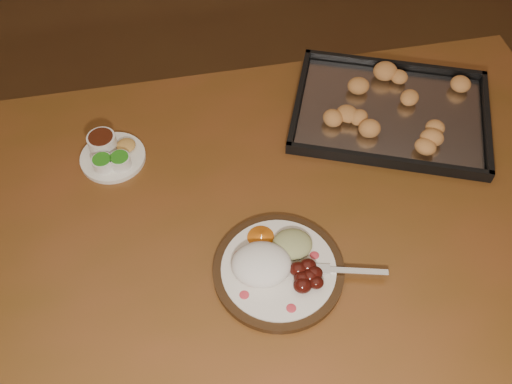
{
  "coord_description": "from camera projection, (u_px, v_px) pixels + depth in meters",
  "views": [
    {
      "loc": [
        0.11,
        -0.68,
        1.73
      ],
      "look_at": [
        0.13,
        0.03,
        0.77
      ],
      "focal_mm": 40.0,
      "sensor_mm": 36.0,
      "label": 1
    }
  ],
  "objects": [
    {
      "name": "ground",
      "position": [
        215.0,
        347.0,
        1.79
      ],
      "size": [
        4.0,
        4.0,
        0.0
      ],
      "primitive_type": "plane",
      "color": "brown",
      "rests_on": "ground"
    },
    {
      "name": "condiment_saucer",
      "position": [
        110.0,
        153.0,
        1.26
      ],
      "size": [
        0.14,
        0.14,
        0.05
      ],
      "rotation": [
        0.0,
        0.0,
        0.46
      ],
      "color": "white",
      "rests_on": "dining_table"
    },
    {
      "name": "dinner_plate",
      "position": [
        277.0,
        266.0,
        1.09
      ],
      "size": [
        0.33,
        0.25,
        0.06
      ],
      "rotation": [
        0.0,
        0.0,
        -0.17
      ],
      "color": "black",
      "rests_on": "dining_table"
    },
    {
      "name": "baking_tray",
      "position": [
        391.0,
        111.0,
        1.35
      ],
      "size": [
        0.51,
        0.42,
        0.05
      ],
      "rotation": [
        0.0,
        0.0,
        -0.21
      ],
      "color": "black",
      "rests_on": "dining_table"
    },
    {
      "name": "dining_table",
      "position": [
        260.0,
        239.0,
        1.26
      ],
      "size": [
        1.63,
        1.14,
        0.75
      ],
      "rotation": [
        0.0,
        0.0,
        0.17
      ],
      "color": "brown",
      "rests_on": "ground"
    }
  ]
}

